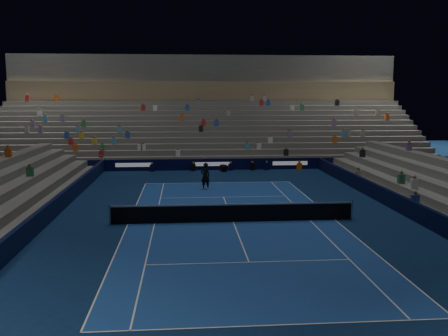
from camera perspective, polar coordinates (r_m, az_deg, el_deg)
name	(u,v)px	position (r m, az deg, el deg)	size (l,w,h in m)	color
ground	(233,222)	(26.15, 1.06, -6.25)	(90.00, 90.00, 0.00)	#0B2147
court_surface	(233,222)	(26.15, 1.06, -6.24)	(10.97, 23.77, 0.01)	navy
sponsor_barrier_far	(213,164)	(44.18, -1.30, 0.42)	(44.00, 0.25, 1.00)	black
sponsor_barrier_east	(411,209)	(28.65, 20.82, -4.49)	(0.25, 37.00, 1.00)	black
sponsor_barrier_west	(44,216)	(26.89, -20.07, -5.26)	(0.25, 37.00, 1.00)	#081033
grandstand_main	(208,126)	(53.24, -1.90, 4.89)	(44.00, 15.20, 11.20)	#61615C
tennis_net	(233,213)	(26.03, 1.07, -5.18)	(12.90, 0.10, 1.10)	#B2B2B7
tennis_player	(205,176)	(34.86, -2.18, -0.96)	(0.70, 0.46, 1.91)	black
broadcast_camera	(223,168)	(43.22, -0.06, -0.01)	(0.61, 0.97, 0.59)	black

